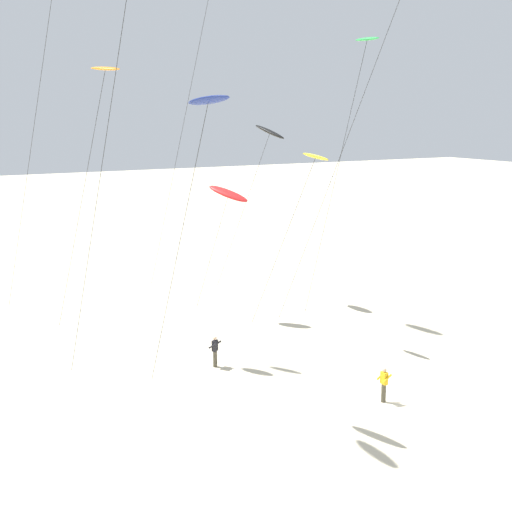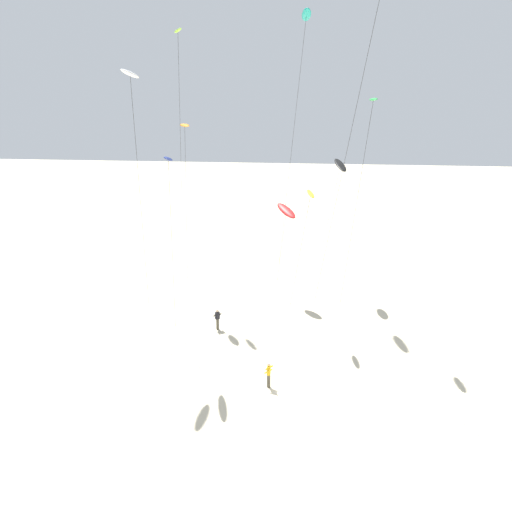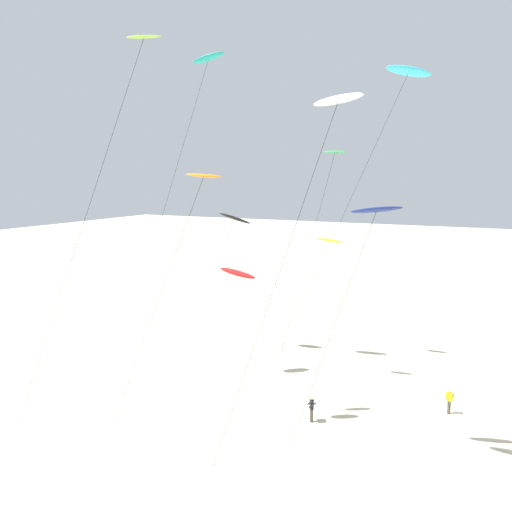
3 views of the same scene
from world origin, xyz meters
name	(u,v)px [view 1 (image 1 of 3)]	position (x,y,z in m)	size (l,w,h in m)	color
ground_plane	(422,399)	(0.00, 0.00, 0.00)	(260.00, 260.00, 0.00)	beige
kite_red	(228,194)	(-2.07, 15.97, 8.05)	(2.30, 4.32, 8.75)	red
kite_yellow	(314,160)	(0.16, 9.61, 10.50)	(2.05, 5.58, 11.00)	yellow
kite_black	(269,133)	(2.47, 18.67, 11.74)	(2.56, 6.47, 12.45)	black
kite_green	(365,48)	(4.27, 10.67, 16.76)	(1.75, 4.95, 17.42)	green
kite_orange	(104,75)	(-10.32, 13.87, 15.01)	(2.78, 6.72, 15.53)	orange
kite_navy	(207,104)	(-8.75, 4.37, 13.41)	(2.10, 5.45, 13.92)	navy
kite_flyer_nearest	(384,384)	(-1.78, 0.61, 0.89)	(0.51, 0.54, 1.67)	#4C4738
kite_flyer_middle	(215,351)	(-6.71, 8.32, 0.89)	(0.72, 0.71, 1.67)	#4C4738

